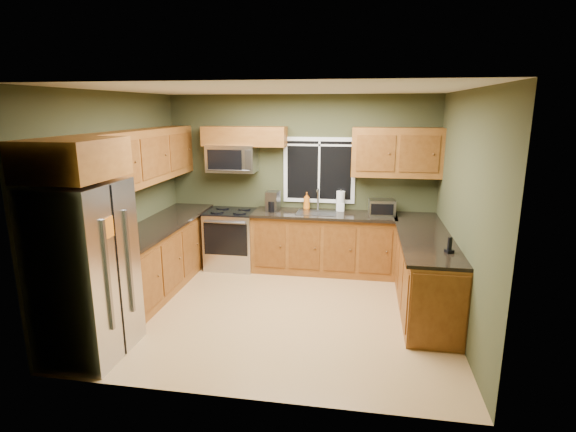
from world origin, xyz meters
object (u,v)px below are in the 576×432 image
(toaster_oven, at_px, (382,207))
(soap_bottle_a, at_px, (307,201))
(range, at_px, (232,238))
(coffee_maker, at_px, (273,202))
(refrigerator, at_px, (85,271))
(cordless_phone, at_px, (449,248))
(microwave, at_px, (232,158))
(soap_bottle_b, at_px, (341,205))
(kettle, at_px, (274,201))
(paper_towel_roll, at_px, (341,201))

(toaster_oven, height_order, soap_bottle_a, soap_bottle_a)
(range, xyz_separation_m, coffee_maker, (0.66, 0.04, 0.61))
(refrigerator, xyz_separation_m, cordless_phone, (3.69, 1.10, 0.09))
(microwave, xyz_separation_m, coffee_maker, (0.66, -0.10, -0.65))
(coffee_maker, xyz_separation_m, soap_bottle_a, (0.51, 0.19, -0.01))
(soap_bottle_b, bearing_deg, toaster_oven, -15.28)
(microwave, bearing_deg, refrigerator, -103.34)
(kettle, relative_size, paper_towel_roll, 0.79)
(microwave, relative_size, toaster_oven, 1.91)
(paper_towel_roll, relative_size, cordless_phone, 1.90)
(refrigerator, relative_size, range, 1.92)
(refrigerator, height_order, kettle, refrigerator)
(toaster_oven, relative_size, paper_towel_roll, 1.17)
(paper_towel_roll, bearing_deg, range, -172.94)
(soap_bottle_a, bearing_deg, kettle, -174.49)
(toaster_oven, distance_m, kettle, 1.68)
(soap_bottle_a, bearing_deg, cordless_phone, -46.02)
(toaster_oven, bearing_deg, soap_bottle_b, 164.72)
(refrigerator, relative_size, kettle, 6.66)
(microwave, xyz_separation_m, kettle, (0.65, 0.04, -0.67))
(paper_towel_roll, bearing_deg, toaster_oven, -17.02)
(paper_towel_roll, bearing_deg, soap_bottle_a, 177.84)
(toaster_oven, height_order, soap_bottle_b, toaster_oven)
(toaster_oven, xyz_separation_m, coffee_maker, (-1.66, 0.02, 0.02))
(toaster_oven, bearing_deg, soap_bottle_a, 169.65)
(kettle, relative_size, soap_bottle_b, 1.41)
(kettle, distance_m, cordless_phone, 2.99)
(microwave, distance_m, paper_towel_roll, 1.82)
(paper_towel_roll, height_order, soap_bottle_a, paper_towel_roll)
(refrigerator, height_order, cordless_phone, refrigerator)
(microwave, height_order, paper_towel_roll, microwave)
(coffee_maker, relative_size, cordless_phone, 1.70)
(refrigerator, height_order, paper_towel_roll, refrigerator)
(microwave, relative_size, kettle, 2.81)
(coffee_maker, bearing_deg, refrigerator, -115.72)
(toaster_oven, height_order, kettle, kettle)
(range, distance_m, kettle, 0.90)
(range, xyz_separation_m, toaster_oven, (2.32, 0.02, 0.59))
(coffee_maker, bearing_deg, range, -176.60)
(range, bearing_deg, coffee_maker, 3.40)
(microwave, bearing_deg, kettle, 3.88)
(range, relative_size, toaster_oven, 2.36)
(refrigerator, xyz_separation_m, coffee_maker, (1.35, 2.81, 0.18))
(toaster_oven, height_order, coffee_maker, coffee_maker)
(refrigerator, relative_size, soap_bottle_a, 6.58)
(range, bearing_deg, microwave, 90.02)
(range, xyz_separation_m, microwave, (-0.00, 0.14, 1.26))
(soap_bottle_a, xyz_separation_m, soap_bottle_b, (0.55, -0.04, -0.04))
(cordless_phone, bearing_deg, toaster_oven, 111.93)
(soap_bottle_b, xyz_separation_m, cordless_phone, (1.29, -1.85, -0.04))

